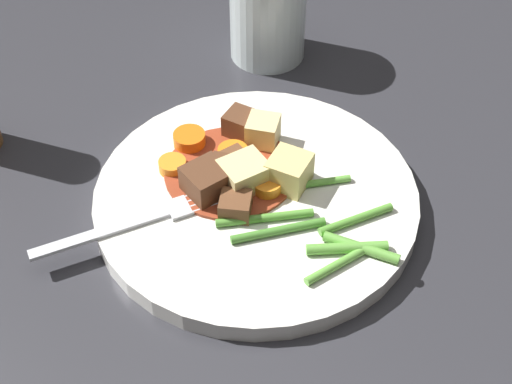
% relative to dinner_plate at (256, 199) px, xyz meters
% --- Properties ---
extents(ground_plane, '(3.00, 3.00, 0.00)m').
position_rel_dinner_plate_xyz_m(ground_plane, '(0.00, 0.00, -0.01)').
color(ground_plane, '#2D2D33').
extents(dinner_plate, '(0.28, 0.28, 0.02)m').
position_rel_dinner_plate_xyz_m(dinner_plate, '(0.00, 0.00, 0.00)').
color(dinner_plate, white).
rests_on(dinner_plate, ground_plane).
extents(stew_sauce, '(0.11, 0.11, 0.00)m').
position_rel_dinner_plate_xyz_m(stew_sauce, '(0.03, -0.01, 0.01)').
color(stew_sauce, '#93381E').
rests_on(stew_sauce, dinner_plate).
extents(carrot_slice_0, '(0.04, 0.04, 0.01)m').
position_rel_dinner_plate_xyz_m(carrot_slice_0, '(0.04, -0.02, 0.01)').
color(carrot_slice_0, orange).
rests_on(carrot_slice_0, dinner_plate).
extents(carrot_slice_1, '(0.03, 0.03, 0.01)m').
position_rel_dinner_plate_xyz_m(carrot_slice_1, '(0.08, -0.01, 0.02)').
color(carrot_slice_1, orange).
rests_on(carrot_slice_1, dinner_plate).
extents(carrot_slice_2, '(0.03, 0.03, 0.01)m').
position_rel_dinner_plate_xyz_m(carrot_slice_2, '(-0.01, -0.01, 0.02)').
color(carrot_slice_2, orange).
rests_on(carrot_slice_2, dinner_plate).
extents(carrot_slice_3, '(0.03, 0.03, 0.01)m').
position_rel_dinner_plate_xyz_m(carrot_slice_3, '(0.08, 0.02, 0.01)').
color(carrot_slice_3, orange).
rests_on(carrot_slice_3, dinner_plate).
extents(potato_chunk_0, '(0.04, 0.04, 0.03)m').
position_rel_dinner_plate_xyz_m(potato_chunk_0, '(-0.02, -0.02, 0.02)').
color(potato_chunk_0, '#E5CC7A').
rests_on(potato_chunk_0, dinner_plate).
extents(potato_chunk_1, '(0.04, 0.04, 0.03)m').
position_rel_dinner_plate_xyz_m(potato_chunk_1, '(0.03, -0.05, 0.02)').
color(potato_chunk_1, '#EAD68C').
rests_on(potato_chunk_1, dinner_plate).
extents(potato_chunk_2, '(0.05, 0.05, 0.03)m').
position_rel_dinner_plate_xyz_m(potato_chunk_2, '(0.01, -0.00, 0.02)').
color(potato_chunk_2, '#EAD68C').
rests_on(potato_chunk_2, dinner_plate).
extents(meat_chunk_0, '(0.03, 0.03, 0.02)m').
position_rel_dinner_plate_xyz_m(meat_chunk_0, '(0.03, 0.01, 0.02)').
color(meat_chunk_0, '#56331E').
rests_on(meat_chunk_0, dinner_plate).
extents(meat_chunk_1, '(0.03, 0.03, 0.02)m').
position_rel_dinner_plate_xyz_m(meat_chunk_1, '(0.05, -0.05, 0.02)').
color(meat_chunk_1, '#56331E').
rests_on(meat_chunk_1, dinner_plate).
extents(meat_chunk_2, '(0.04, 0.04, 0.03)m').
position_rel_dinner_plate_xyz_m(meat_chunk_2, '(0.03, 0.02, 0.02)').
color(meat_chunk_2, '#56331E').
rests_on(meat_chunk_2, dinner_plate).
extents(meat_chunk_3, '(0.03, 0.03, 0.02)m').
position_rel_dinner_plate_xyz_m(meat_chunk_3, '(-0.00, 0.03, 0.02)').
color(meat_chunk_3, brown).
rests_on(meat_chunk_3, dinner_plate).
extents(meat_chunk_4, '(0.03, 0.03, 0.02)m').
position_rel_dinner_plate_xyz_m(meat_chunk_4, '(0.03, -0.01, 0.02)').
color(meat_chunk_4, brown).
rests_on(meat_chunk_4, dinner_plate).
extents(green_bean_0, '(0.06, 0.06, 0.01)m').
position_rel_dinner_plate_xyz_m(green_bean_0, '(-0.04, 0.03, 0.01)').
color(green_bean_0, '#4C8E33').
rests_on(green_bean_0, dinner_plate).
extents(green_bean_1, '(0.06, 0.05, 0.01)m').
position_rel_dinner_plate_xyz_m(green_bean_1, '(-0.10, 0.01, 0.01)').
color(green_bean_1, '#66AD42').
rests_on(green_bean_1, dinner_plate).
extents(green_bean_2, '(0.06, 0.06, 0.01)m').
position_rel_dinner_plate_xyz_m(green_bean_2, '(-0.03, -0.03, 0.01)').
color(green_bean_2, '#66AD42').
rests_on(green_bean_2, dinner_plate).
extents(green_bean_3, '(0.03, 0.06, 0.01)m').
position_rel_dinner_plate_xyz_m(green_bean_3, '(-0.10, 0.03, 0.01)').
color(green_bean_3, '#66AD42').
rests_on(green_bean_3, dinner_plate).
extents(green_bean_4, '(0.06, 0.06, 0.01)m').
position_rel_dinner_plate_xyz_m(green_bean_4, '(-0.02, 0.02, 0.01)').
color(green_bean_4, '#599E38').
rests_on(green_bean_4, dinner_plate).
extents(green_bean_5, '(0.06, 0.02, 0.01)m').
position_rel_dinner_plate_xyz_m(green_bean_5, '(-0.10, 0.01, 0.01)').
color(green_bean_5, '#66AD42').
rests_on(green_bean_5, dinner_plate).
extents(green_bean_6, '(0.04, 0.05, 0.01)m').
position_rel_dinner_plate_xyz_m(green_bean_6, '(-0.01, -0.02, 0.01)').
color(green_bean_6, '#66AD42').
rests_on(green_bean_6, dinner_plate).
extents(green_bean_7, '(0.04, 0.06, 0.01)m').
position_rel_dinner_plate_xyz_m(green_bean_7, '(-0.09, -0.02, 0.01)').
color(green_bean_7, '#599E38').
rests_on(green_bean_7, dinner_plate).
extents(fork, '(0.10, 0.16, 0.00)m').
position_rel_dinner_plate_xyz_m(fork, '(0.06, 0.08, 0.01)').
color(fork, silver).
rests_on(fork, dinner_plate).
extents(water_glass, '(0.08, 0.08, 0.11)m').
position_rel_dinner_plate_xyz_m(water_glass, '(0.12, -0.19, 0.05)').
color(water_glass, silver).
rests_on(water_glass, ground_plane).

